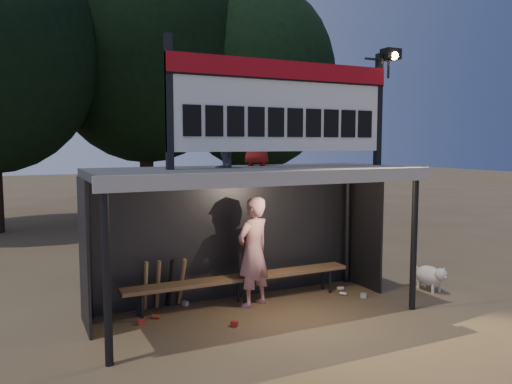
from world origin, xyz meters
The scene contains 12 objects.
ground centered at (0.00, 0.00, 0.00)m, with size 80.00×80.00×0.00m, color brown.
player centered at (0.14, 0.38, 0.91)m, with size 0.67×0.44×1.83m, color silver.
child_a centered at (-0.49, 0.20, 2.78)m, with size 0.45×0.35×0.92m, color slate.
child_b centered at (0.31, 0.59, 2.85)m, with size 0.52×0.34×1.06m, color #A71D19.
dugout_shelter centered at (0.00, 0.24, 1.85)m, with size 5.10×2.08×2.32m.
scoreboard_assembly centered at (0.56, -0.01, 3.32)m, with size 4.10×0.27×1.99m.
bench centered at (0.00, 0.55, 0.43)m, with size 4.00×0.35×0.48m.
tree_mid centered at (1.00, 11.50, 6.17)m, with size 7.22×7.22×10.36m.
tree_right centered at (5.00, 10.50, 5.19)m, with size 6.08×6.08×8.72m.
dog centered at (3.44, -0.25, 0.28)m, with size 0.36×0.81×0.49m.
bats centered at (-1.25, 0.82, 0.43)m, with size 0.68×0.35×0.84m.
litter centered at (0.16, 0.26, 0.04)m, with size 3.92×1.35×0.08m.
Camera 1 is at (-3.30, -6.94, 2.69)m, focal length 35.00 mm.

